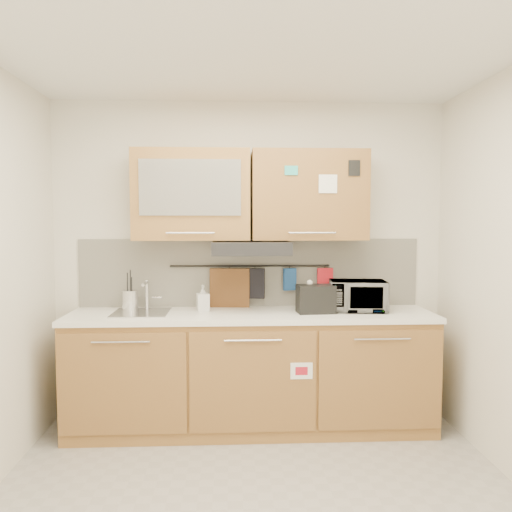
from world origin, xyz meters
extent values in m
plane|color=white|center=(0.00, 0.00, 2.60)|extent=(3.20, 3.20, 0.00)
plane|color=silver|center=(0.00, 1.50, 1.30)|extent=(3.20, 0.00, 3.20)
cube|color=#A9743C|center=(0.00, 1.20, 0.44)|extent=(2.80, 0.60, 0.88)
cube|color=black|center=(0.00, 1.20, 0.05)|extent=(2.80, 0.54, 0.10)
cube|color=#A3773A|center=(-0.93, 0.89, 0.47)|extent=(0.91, 0.02, 0.74)
cylinder|color=silver|center=(-0.93, 0.86, 0.78)|extent=(0.41, 0.01, 0.01)
cube|color=#A3773A|center=(0.00, 0.89, 0.47)|extent=(0.91, 0.02, 0.74)
cylinder|color=silver|center=(0.00, 0.86, 0.78)|extent=(0.41, 0.01, 0.01)
cube|color=#A3773A|center=(0.93, 0.89, 0.47)|extent=(0.91, 0.02, 0.74)
cylinder|color=silver|center=(0.93, 0.86, 0.78)|extent=(0.41, 0.01, 0.01)
cube|color=white|center=(0.00, 1.19, 0.90)|extent=(2.82, 0.62, 0.04)
cube|color=silver|center=(0.00, 1.49, 1.20)|extent=(2.80, 0.02, 0.56)
cube|color=#A9743C|center=(-0.46, 1.32, 1.83)|extent=(0.90, 0.35, 0.70)
cube|color=silver|center=(-0.46, 1.14, 1.88)|extent=(0.76, 0.02, 0.42)
cube|color=#A3773A|center=(0.46, 1.32, 1.83)|extent=(0.90, 0.35, 0.70)
cube|color=white|center=(0.58, 1.14, 1.91)|extent=(0.14, 0.00, 0.14)
cube|color=black|center=(0.00, 1.25, 1.42)|extent=(0.60, 0.46, 0.10)
cube|color=silver|center=(-0.85, 1.20, 0.92)|extent=(0.42, 0.40, 0.03)
cylinder|color=silver|center=(-0.83, 1.36, 1.04)|extent=(0.03, 0.03, 0.24)
cylinder|color=silver|center=(-0.83, 1.28, 1.14)|extent=(0.02, 0.18, 0.02)
cylinder|color=black|center=(0.00, 1.45, 1.26)|extent=(1.30, 0.02, 0.02)
cylinder|color=silver|center=(-0.96, 1.33, 1.00)|extent=(0.16, 0.16, 0.16)
cylinder|color=black|center=(-0.98, 1.34, 1.07)|extent=(0.01, 0.01, 0.30)
cylinder|color=black|center=(-0.94, 1.31, 1.05)|extent=(0.01, 0.01, 0.27)
cylinder|color=black|center=(-0.96, 1.35, 1.08)|extent=(0.01, 0.01, 0.32)
cylinder|color=black|center=(-0.97, 1.31, 1.04)|extent=(0.01, 0.01, 0.24)
cylinder|color=silver|center=(0.46, 1.23, 1.02)|extent=(0.15, 0.15, 0.21)
sphere|color=silver|center=(0.46, 1.23, 1.14)|extent=(0.05, 0.05, 0.05)
cube|color=silver|center=(0.55, 1.23, 1.03)|extent=(0.02, 0.03, 0.13)
cylinder|color=black|center=(0.46, 1.23, 0.93)|extent=(0.16, 0.16, 0.01)
cube|color=black|center=(0.50, 1.16, 1.03)|extent=(0.30, 0.19, 0.22)
cube|color=black|center=(0.45, 1.16, 1.13)|extent=(0.09, 0.13, 0.01)
cube|color=black|center=(0.55, 1.16, 1.13)|extent=(0.09, 0.13, 0.01)
imported|color=#999999|center=(0.84, 1.23, 1.04)|extent=(0.46, 0.33, 0.24)
imported|color=#999999|center=(-0.38, 1.28, 1.02)|extent=(0.11, 0.11, 0.21)
cube|color=brown|center=(-0.17, 1.44, 1.04)|extent=(0.33, 0.05, 0.40)
cube|color=navy|center=(0.33, 1.44, 1.15)|extent=(0.11, 0.06, 0.18)
cube|color=black|center=(0.04, 1.44, 1.12)|extent=(0.16, 0.07, 0.25)
cube|color=red|center=(0.62, 1.44, 1.16)|extent=(0.13, 0.03, 0.16)
camera|label=1|loc=(-0.14, -2.63, 1.64)|focal=35.00mm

